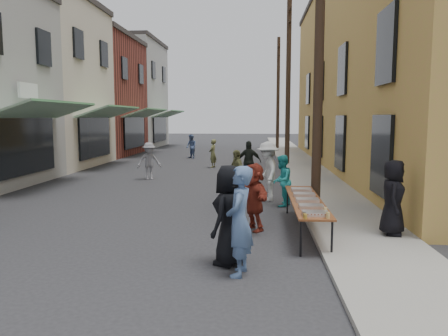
# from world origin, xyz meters

# --- Properties ---
(ground) EXTENTS (120.00, 120.00, 0.00)m
(ground) POSITION_xyz_m (0.00, 0.00, 0.00)
(ground) COLOR #28282B
(ground) RESTS_ON ground
(sidewalk) EXTENTS (2.20, 60.00, 0.10)m
(sidewalk) POSITION_xyz_m (5.00, 15.00, 0.05)
(sidewalk) COLOR gray
(sidewalk) RESTS_ON ground
(storefront_row) EXTENTS (8.00, 37.00, 9.00)m
(storefront_row) POSITION_xyz_m (-10.00, 14.96, 4.12)
(storefront_row) COLOR maroon
(storefront_row) RESTS_ON ground
(building_ochre) EXTENTS (10.00, 28.00, 10.00)m
(building_ochre) POSITION_xyz_m (11.10, 14.00, 5.00)
(building_ochre) COLOR gold
(building_ochre) RESTS_ON ground
(utility_pole_near) EXTENTS (0.26, 0.26, 9.00)m
(utility_pole_near) POSITION_xyz_m (4.30, 3.00, 4.50)
(utility_pole_near) COLOR #2D2116
(utility_pole_near) RESTS_ON ground
(utility_pole_mid) EXTENTS (0.26, 0.26, 9.00)m
(utility_pole_mid) POSITION_xyz_m (4.30, 15.00, 4.50)
(utility_pole_mid) COLOR #2D2116
(utility_pole_mid) RESTS_ON ground
(utility_pole_far) EXTENTS (0.26, 0.26, 9.00)m
(utility_pole_far) POSITION_xyz_m (4.30, 27.00, 4.50)
(utility_pole_far) COLOR #2D2116
(utility_pole_far) RESTS_ON ground
(serving_table) EXTENTS (0.70, 4.00, 0.75)m
(serving_table) POSITION_xyz_m (3.80, 0.89, 0.71)
(serving_table) COLOR brown
(serving_table) RESTS_ON ground
(catering_tray_sausage) EXTENTS (0.50, 0.33, 0.08)m
(catering_tray_sausage) POSITION_xyz_m (3.80, -0.76, 0.79)
(catering_tray_sausage) COLOR maroon
(catering_tray_sausage) RESTS_ON serving_table
(catering_tray_foil_b) EXTENTS (0.50, 0.33, 0.08)m
(catering_tray_foil_b) POSITION_xyz_m (3.80, -0.11, 0.79)
(catering_tray_foil_b) COLOR #B2B2B7
(catering_tray_foil_b) RESTS_ON serving_table
(catering_tray_buns) EXTENTS (0.50, 0.33, 0.08)m
(catering_tray_buns) POSITION_xyz_m (3.80, 0.59, 0.79)
(catering_tray_buns) COLOR tan
(catering_tray_buns) RESTS_ON serving_table
(catering_tray_foil_d) EXTENTS (0.50, 0.33, 0.08)m
(catering_tray_foil_d) POSITION_xyz_m (3.80, 1.29, 0.79)
(catering_tray_foil_d) COLOR #B2B2B7
(catering_tray_foil_d) RESTS_ON serving_table
(catering_tray_buns_end) EXTENTS (0.50, 0.33, 0.08)m
(catering_tray_buns_end) POSITION_xyz_m (3.80, 1.99, 0.79)
(catering_tray_buns_end) COLOR tan
(catering_tray_buns_end) RESTS_ON serving_table
(condiment_jar_a) EXTENTS (0.07, 0.07, 0.08)m
(condiment_jar_a) POSITION_xyz_m (3.58, -1.06, 0.79)
(condiment_jar_a) COLOR #A57F26
(condiment_jar_a) RESTS_ON serving_table
(condiment_jar_b) EXTENTS (0.07, 0.07, 0.08)m
(condiment_jar_b) POSITION_xyz_m (3.58, -0.96, 0.79)
(condiment_jar_b) COLOR #A57F26
(condiment_jar_b) RESTS_ON serving_table
(condiment_jar_c) EXTENTS (0.07, 0.07, 0.08)m
(condiment_jar_c) POSITION_xyz_m (3.58, -0.86, 0.79)
(condiment_jar_c) COLOR #A57F26
(condiment_jar_c) RESTS_ON serving_table
(cup_stack) EXTENTS (0.08, 0.08, 0.12)m
(cup_stack) POSITION_xyz_m (4.00, -1.01, 0.81)
(cup_stack) COLOR tan
(cup_stack) RESTS_ON serving_table
(guest_front_a) EXTENTS (0.89, 1.04, 1.80)m
(guest_front_a) POSITION_xyz_m (2.19, -1.51, 0.90)
(guest_front_a) COLOR black
(guest_front_a) RESTS_ON ground
(guest_front_b) EXTENTS (0.54, 0.73, 1.85)m
(guest_front_b) POSITION_xyz_m (2.39, -2.05, 0.92)
(guest_front_b) COLOR #4B6691
(guest_front_b) RESTS_ON ground
(guest_front_c) EXTENTS (0.79, 0.89, 1.53)m
(guest_front_c) POSITION_xyz_m (3.40, 3.72, 0.77)
(guest_front_c) COLOR #29ACAC
(guest_front_c) RESTS_ON ground
(guest_front_d) EXTENTS (0.85, 1.29, 1.88)m
(guest_front_d) POSITION_xyz_m (3.00, 4.56, 0.94)
(guest_front_d) COLOR silver
(guest_front_d) RESTS_ON ground
(guest_front_e) EXTENTS (0.77, 0.98, 1.55)m
(guest_front_e) POSITION_xyz_m (1.98, 5.37, 0.78)
(guest_front_e) COLOR brown
(guest_front_e) RESTS_ON ground
(guest_queue_back) EXTENTS (1.15, 1.51, 1.59)m
(guest_queue_back) POSITION_xyz_m (2.60, 0.92, 0.79)
(guest_queue_back) COLOR maroon
(guest_queue_back) RESTS_ON ground
(server) EXTENTS (0.73, 0.91, 1.63)m
(server) POSITION_xyz_m (5.60, 0.39, 0.92)
(server) COLOR black
(server) RESTS_ON sidewalk
(passerby_left) EXTENTS (1.16, 0.96, 1.57)m
(passerby_left) POSITION_xyz_m (-1.90, 8.93, 0.78)
(passerby_left) COLOR gray
(passerby_left) RESTS_ON ground
(passerby_mid) EXTENTS (1.02, 0.52, 1.68)m
(passerby_mid) POSITION_xyz_m (2.34, 8.43, 0.84)
(passerby_mid) COLOR black
(passerby_mid) RESTS_ON ground
(passerby_right) EXTENTS (0.49, 0.62, 1.49)m
(passerby_right) POSITION_xyz_m (0.35, 13.44, 0.74)
(passerby_right) COLOR brown
(passerby_right) RESTS_ON ground
(passerby_far) EXTENTS (0.93, 0.95, 1.54)m
(passerby_far) POSITION_xyz_m (-1.53, 18.37, 0.77)
(passerby_far) COLOR #4F6699
(passerby_far) RESTS_ON ground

